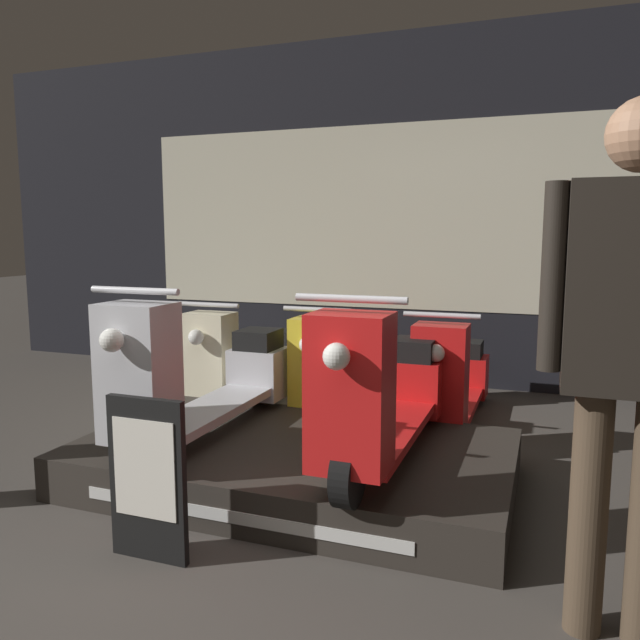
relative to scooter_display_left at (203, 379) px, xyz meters
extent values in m
plane|color=#423D38|center=(0.34, -1.26, -0.58)|extent=(30.00, 30.00, 0.00)
cube|color=black|center=(0.34, 2.74, 1.02)|extent=(8.72, 0.08, 3.20)
cube|color=beige|center=(0.34, 2.70, 0.97)|extent=(4.80, 0.01, 1.70)
cube|color=#2D2823|center=(0.53, 0.08, -0.46)|extent=(2.38, 1.40, 0.24)
cube|color=silver|center=(0.53, -0.62, -0.47)|extent=(1.66, 0.01, 0.06)
cylinder|color=black|center=(0.00, -0.60, -0.19)|extent=(0.09, 0.29, 0.29)
cylinder|color=black|center=(0.00, 0.76, -0.19)|extent=(0.09, 0.29, 0.29)
cube|color=#BCBCC1|center=(0.00, 0.08, -0.20)|extent=(0.32, 1.28, 0.05)
cube|color=#BCBCC1|center=(0.00, -0.58, 0.16)|extent=(0.34, 0.26, 0.68)
cube|color=#BCBCC1|center=(0.00, 0.74, -0.12)|extent=(0.35, 0.30, 0.33)
cube|color=black|center=(0.00, 0.73, 0.11)|extent=(0.26, 0.28, 0.13)
cylinder|color=silver|center=(0.00, -0.59, 0.56)|extent=(0.48, 0.03, 0.03)
sphere|color=white|center=(0.00, -0.77, 0.35)|extent=(0.11, 0.11, 0.11)
cylinder|color=black|center=(1.07, -0.60, -0.19)|extent=(0.09, 0.29, 0.29)
cylinder|color=black|center=(1.07, 0.76, -0.19)|extent=(0.09, 0.29, 0.29)
cube|color=red|center=(1.07, 0.08, -0.20)|extent=(0.32, 1.28, 0.05)
cube|color=red|center=(1.07, -0.58, 0.16)|extent=(0.34, 0.26, 0.68)
cube|color=red|center=(1.07, 0.74, -0.12)|extent=(0.35, 0.30, 0.33)
cube|color=black|center=(1.07, 0.73, 0.11)|extent=(0.26, 0.28, 0.13)
cylinder|color=silver|center=(1.07, -0.59, 0.56)|extent=(0.48, 0.03, 0.03)
sphere|color=white|center=(1.07, -0.77, 0.35)|extent=(0.11, 0.11, 0.11)
cylinder|color=black|center=(-0.46, 0.85, -0.43)|extent=(0.09, 0.29, 0.29)
cylinder|color=black|center=(-0.46, 2.21, -0.43)|extent=(0.09, 0.29, 0.29)
cube|color=beige|center=(-0.46, 1.53, -0.45)|extent=(0.32, 1.28, 0.05)
cube|color=beige|center=(-0.46, 0.87, -0.08)|extent=(0.34, 0.26, 0.68)
cube|color=beige|center=(-0.46, 2.19, -0.36)|extent=(0.35, 0.30, 0.33)
cube|color=black|center=(-0.46, 2.18, -0.13)|extent=(0.26, 0.28, 0.13)
cylinder|color=silver|center=(-0.46, 0.86, 0.32)|extent=(0.48, 0.03, 0.03)
sphere|color=white|center=(-0.46, 0.68, 0.11)|extent=(0.11, 0.11, 0.11)
cylinder|color=black|center=(0.38, 0.85, -0.43)|extent=(0.09, 0.29, 0.29)
cylinder|color=black|center=(0.38, 2.21, -0.43)|extent=(0.09, 0.29, 0.29)
cube|color=yellow|center=(0.38, 1.53, -0.45)|extent=(0.32, 1.28, 0.05)
cube|color=yellow|center=(0.38, 0.87, -0.08)|extent=(0.34, 0.26, 0.68)
cube|color=yellow|center=(0.38, 2.19, -0.36)|extent=(0.35, 0.30, 0.33)
cube|color=black|center=(0.38, 2.18, -0.13)|extent=(0.26, 0.28, 0.13)
cylinder|color=silver|center=(0.38, 0.86, 0.32)|extent=(0.48, 0.03, 0.03)
sphere|color=white|center=(0.38, 0.68, 0.11)|extent=(0.11, 0.11, 0.11)
cylinder|color=black|center=(1.21, 0.85, -0.43)|extent=(0.09, 0.29, 0.29)
cylinder|color=black|center=(1.21, 2.21, -0.43)|extent=(0.09, 0.29, 0.29)
cube|color=red|center=(1.21, 1.53, -0.45)|extent=(0.32, 1.28, 0.05)
cube|color=red|center=(1.21, 0.87, -0.08)|extent=(0.34, 0.26, 0.68)
cube|color=red|center=(1.21, 2.19, -0.36)|extent=(0.35, 0.30, 0.33)
cube|color=black|center=(1.21, 2.18, -0.13)|extent=(0.26, 0.28, 0.13)
cylinder|color=silver|center=(1.21, 0.86, 0.32)|extent=(0.48, 0.03, 0.03)
sphere|color=white|center=(1.21, 0.68, 0.11)|extent=(0.11, 0.11, 0.11)
cylinder|color=#473828|center=(2.00, -0.78, -0.14)|extent=(0.13, 0.13, 0.88)
cube|color=black|center=(2.10, -0.78, 0.65)|extent=(0.42, 0.24, 0.70)
cylinder|color=black|center=(1.85, -0.78, 0.68)|extent=(0.08, 0.08, 0.64)
cube|color=black|center=(0.26, -0.90, -0.22)|extent=(0.37, 0.04, 0.72)
cube|color=white|center=(0.26, -0.92, -0.17)|extent=(0.30, 0.01, 0.43)
camera|label=1|loc=(1.84, -3.03, 0.83)|focal=35.00mm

